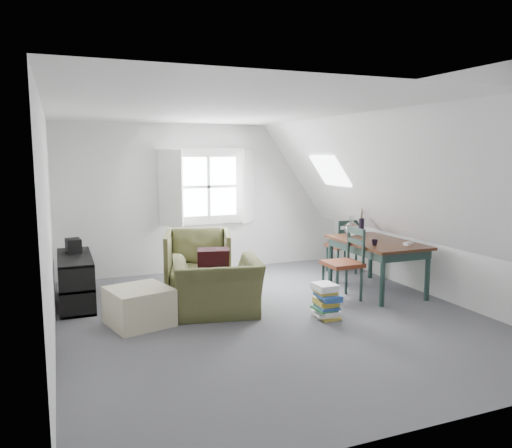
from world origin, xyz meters
name	(u,v)px	position (x,y,z in m)	size (l,w,h in m)	color
floor	(271,317)	(0.00, 0.00, 0.00)	(5.50, 5.50, 0.00)	#4F4F54
ceiling	(272,112)	(0.00, 0.00, 2.50)	(5.50, 5.50, 0.00)	white
wall_back	(208,198)	(0.00, 2.75, 1.25)	(5.00, 5.00, 0.00)	silver
wall_front	(428,264)	(0.00, -2.75, 1.25)	(5.00, 5.00, 0.00)	silver
wall_left	(49,229)	(-2.50, 0.00, 1.25)	(5.50, 5.50, 0.00)	silver
wall_right	(436,209)	(2.50, 0.00, 1.25)	(5.50, 5.50, 0.00)	silver
slope_left	(141,176)	(-1.55, 0.00, 1.78)	(5.50, 5.50, 0.00)	white
slope_right	(381,172)	(1.55, 0.00, 1.78)	(5.50, 5.50, 0.00)	white
dormer_window	(209,187)	(0.00, 2.68, 1.45)	(1.71, 0.35, 1.30)	white
skylight	(330,171)	(1.55, 1.30, 1.75)	(0.55, 0.75, 0.04)	white
armchair_near	(217,313)	(-0.59, 0.37, 0.00)	(1.08, 0.94, 0.70)	#464824
armchair_far	(199,289)	(-0.51, 1.58, 0.00)	(0.94, 0.97, 0.88)	#464824
throw_pillow	(213,263)	(-0.59, 0.52, 0.63)	(0.40, 0.11, 0.40)	black
ottoman	(139,306)	(-1.57, 0.32, 0.22)	(0.67, 0.67, 0.44)	#B7AC8B
dining_table	(377,247)	(1.89, 0.51, 0.65)	(0.90, 1.50, 0.75)	black
demijohn	(351,228)	(1.74, 0.96, 0.88)	(0.22, 0.22, 0.31)	silver
vase_twigs	(362,226)	(1.99, 1.06, 0.89)	(0.08, 0.09, 0.64)	black
cup	(374,245)	(1.64, 0.21, 0.75)	(0.09, 0.09, 0.08)	black
paper_box	(408,244)	(2.09, 0.06, 0.77)	(0.12, 0.08, 0.04)	white
dining_chair_far	(343,245)	(2.02, 1.63, 0.48)	(0.43, 0.43, 0.93)	#5D2514
dining_chair_near	(345,262)	(1.25, 0.33, 0.52)	(0.47, 0.47, 1.00)	#5D2514
media_shelf	(76,283)	(-2.23, 1.42, 0.30)	(0.43, 1.29, 0.66)	black
electronics_box	(73,246)	(-2.23, 1.72, 0.75)	(0.19, 0.26, 0.21)	black
magazine_stack	(326,301)	(0.61, -0.29, 0.22)	(0.32, 0.38, 0.43)	#B29933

